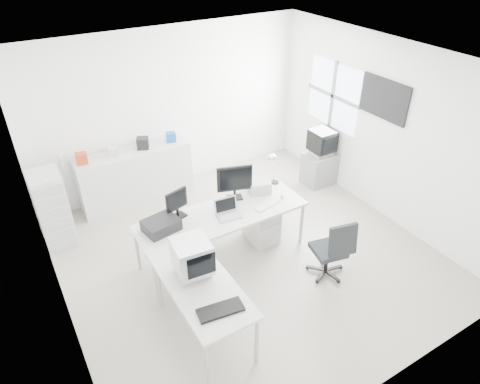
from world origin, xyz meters
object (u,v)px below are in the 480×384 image
side_desk (205,310)px  lcd_monitor_large (235,183)px  sideboard (136,176)px  filing_cabinet (53,210)px  main_desk (223,235)px  office_chair (329,247)px  laptop (229,210)px  laser_printer (259,186)px  crt_tv (322,143)px  drawer_pedestal (261,222)px  inkjet_printer (161,225)px  lcd_monitor_small (177,204)px  tv_cabinet (319,168)px  crt_monitor (192,257)px

side_desk → lcd_monitor_large: size_ratio=2.64×
sideboard → filing_cabinet: bearing=-159.4°
main_desk → office_chair: 1.49m
side_desk → laptop: 1.43m
side_desk → laser_printer: (1.60, 1.32, 0.47)m
laptop → crt_tv: (2.47, 0.98, -0.03)m
drawer_pedestal → office_chair: (0.35, -1.11, 0.16)m
lcd_monitor_large → inkjet_printer: bearing=-155.0°
inkjet_printer → filing_cabinet: 1.83m
main_desk → side_desk: 1.39m
side_desk → sideboard: sideboard is taller
lcd_monitor_small → sideboard: 1.87m
main_desk → filing_cabinet: 2.51m
filing_cabinet → laptop: bearing=-38.7°
lcd_monitor_large → crt_tv: bearing=34.0°
drawer_pedestal → filing_cabinet: filing_cabinet is taller
lcd_monitor_small → tv_cabinet: (3.07, 0.63, -0.66)m
tv_cabinet → sideboard: bearing=159.0°
office_chair → crt_tv: crt_tv is taller
main_desk → laser_printer: size_ratio=7.54×
main_desk → laser_printer: (0.75, 0.22, 0.47)m
laser_printer → main_desk: bearing=-147.3°
crt_tv → drawer_pedestal: bearing=-155.5°
filing_cabinet → main_desk: bearing=-37.6°
side_desk → sideboard: bearing=84.6°
lcd_monitor_large → laptop: lcd_monitor_large is taller
drawer_pedestal → tv_cabinet: bearing=24.5°
side_desk → crt_tv: 3.94m
lcd_monitor_large → laptop: 0.49m
side_desk → crt_tv: (3.37, 1.98, 0.45)m
office_chair → inkjet_printer: bearing=160.7°
main_desk → laser_printer: bearing=16.3°
inkjet_printer → lcd_monitor_large: (1.20, 0.15, 0.19)m
main_desk → filing_cabinet: filing_cabinet is taller
lcd_monitor_large → sideboard: (-0.90, 1.81, -0.54)m
inkjet_printer → crt_tv: bearing=3.4°
drawer_pedestal → tv_cabinet: size_ratio=1.00×
laptop → main_desk: bearing=123.0°
office_chair → crt_tv: bearing=64.9°
laptop → sideboard: laptop is taller
filing_cabinet → lcd_monitor_small: bearing=-41.8°
filing_cabinet → sideboard: bearing=20.6°
crt_monitor → crt_tv: 3.79m
laser_printer → office_chair: bearing=-60.6°
filing_cabinet → office_chair: bearing=-40.5°
laptop → crt_tv: 2.66m
lcd_monitor_small → office_chair: 2.12m
main_desk → lcd_monitor_large: (0.35, 0.25, 0.64)m
office_chair → side_desk: bearing=-166.6°
side_desk → laser_printer: 2.13m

